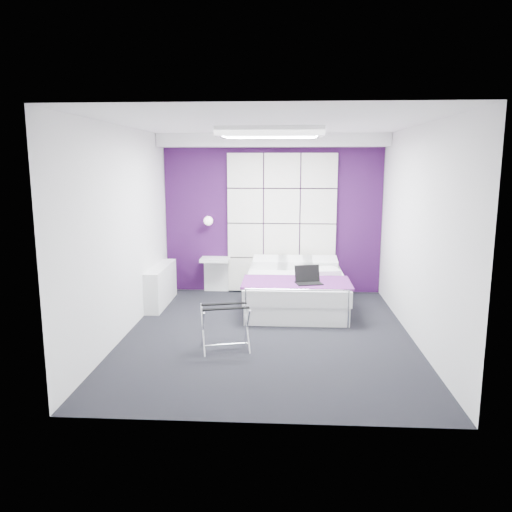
# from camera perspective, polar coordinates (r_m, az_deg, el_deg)

# --- Properties ---
(floor) EXTENTS (4.40, 4.40, 0.00)m
(floor) POSITION_cam_1_polar(r_m,az_deg,el_deg) (6.43, 1.35, -8.97)
(floor) COLOR black
(floor) RESTS_ON ground
(ceiling) EXTENTS (4.40, 4.40, 0.00)m
(ceiling) POSITION_cam_1_polar(r_m,az_deg,el_deg) (6.07, 1.46, 14.83)
(ceiling) COLOR white
(ceiling) RESTS_ON wall_back
(wall_back) EXTENTS (3.60, 0.00, 3.60)m
(wall_back) POSITION_cam_1_polar(r_m,az_deg,el_deg) (8.30, 1.92, 4.69)
(wall_back) COLOR white
(wall_back) RESTS_ON floor
(wall_left) EXTENTS (0.00, 4.40, 4.40)m
(wall_left) POSITION_cam_1_polar(r_m,az_deg,el_deg) (6.43, -14.86, 2.63)
(wall_left) COLOR white
(wall_left) RESTS_ON floor
(wall_right) EXTENTS (0.00, 4.40, 4.40)m
(wall_right) POSITION_cam_1_polar(r_m,az_deg,el_deg) (6.32, 17.96, 2.33)
(wall_right) COLOR white
(wall_right) RESTS_ON floor
(accent_wall) EXTENTS (3.58, 0.02, 2.58)m
(accent_wall) POSITION_cam_1_polar(r_m,az_deg,el_deg) (8.29, 1.92, 4.68)
(accent_wall) COLOR #320E3E
(accent_wall) RESTS_ON wall_back
(soffit) EXTENTS (3.58, 0.50, 0.20)m
(soffit) POSITION_cam_1_polar(r_m,az_deg,el_deg) (8.01, 1.92, 13.07)
(soffit) COLOR white
(soffit) RESTS_ON wall_back
(headboard) EXTENTS (1.80, 0.08, 2.30)m
(headboard) POSITION_cam_1_polar(r_m,az_deg,el_deg) (8.25, 2.94, 3.74)
(headboard) COLOR silver
(headboard) RESTS_ON wall_back
(skylight) EXTENTS (1.36, 0.86, 0.12)m
(skylight) POSITION_cam_1_polar(r_m,az_deg,el_deg) (6.67, 1.63, 14.02)
(skylight) COLOR white
(skylight) RESTS_ON ceiling
(wall_lamp) EXTENTS (0.15, 0.15, 0.15)m
(wall_lamp) POSITION_cam_1_polar(r_m,az_deg,el_deg) (8.26, -5.43, 4.06)
(wall_lamp) COLOR white
(wall_lamp) RESTS_ON wall_back
(radiator) EXTENTS (0.22, 1.20, 0.60)m
(radiator) POSITION_cam_1_polar(r_m,az_deg,el_deg) (7.81, -10.81, -3.31)
(radiator) COLOR white
(radiator) RESTS_ON floor
(bed) EXTENTS (1.52, 1.82, 0.65)m
(bed) POSITION_cam_1_polar(r_m,az_deg,el_deg) (7.52, 4.53, -3.93)
(bed) COLOR white
(bed) RESTS_ON floor
(nightstand) EXTENTS (0.47, 0.37, 0.05)m
(nightstand) POSITION_cam_1_polar(r_m,az_deg,el_deg) (8.30, -4.70, -0.39)
(nightstand) COLOR white
(nightstand) RESTS_ON wall_back
(luggage_rack) EXTENTS (0.54, 0.39, 0.53)m
(luggage_rack) POSITION_cam_1_polar(r_m,az_deg,el_deg) (5.87, -3.54, -8.16)
(luggage_rack) COLOR silver
(luggage_rack) RESTS_ON floor
(laptop) EXTENTS (0.35, 0.25, 0.25)m
(laptop) POSITION_cam_1_polar(r_m,az_deg,el_deg) (6.93, 6.05, -2.64)
(laptop) COLOR black
(laptop) RESTS_ON bed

